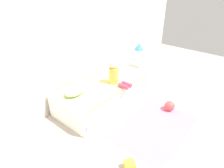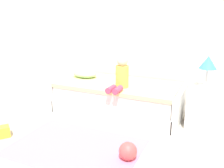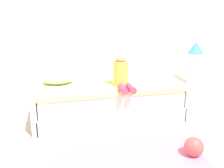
# 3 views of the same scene
# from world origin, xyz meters

# --- Properties ---
(ground_plane) EXTENTS (9.20, 9.20, 0.00)m
(ground_plane) POSITION_xyz_m (0.00, 0.00, 0.00)
(ground_plane) COLOR #B2A899
(wall_rear) EXTENTS (7.20, 0.10, 2.90)m
(wall_rear) POSITION_xyz_m (0.00, 2.60, 1.45)
(wall_rear) COLOR silver
(wall_rear) RESTS_ON ground
(bed) EXTENTS (2.11, 1.00, 0.50)m
(bed) POSITION_xyz_m (-0.20, 2.00, 0.25)
(bed) COLOR white
(bed) RESTS_ON ground
(nightstand) EXTENTS (0.44, 0.44, 0.60)m
(nightstand) POSITION_xyz_m (1.15, 1.99, 0.30)
(nightstand) COLOR white
(nightstand) RESTS_ON ground
(table_lamp) EXTENTS (0.24, 0.24, 0.45)m
(table_lamp) POSITION_xyz_m (1.15, 1.99, 0.94)
(table_lamp) COLOR silver
(table_lamp) RESTS_ON nightstand
(child_figure) EXTENTS (0.20, 0.51, 0.50)m
(child_figure) POSITION_xyz_m (-0.06, 1.77, 0.70)
(child_figure) COLOR gold
(child_figure) RESTS_ON bed
(pillow) EXTENTS (0.44, 0.30, 0.13)m
(pillow) POSITION_xyz_m (-0.90, 2.10, 0.56)
(pillow) COLOR #99CC8C
(pillow) RESTS_ON bed
(toy_ball) EXTENTS (0.21, 0.21, 0.21)m
(toy_ball) POSITION_xyz_m (0.46, 0.73, 0.11)
(toy_ball) COLOR #E54C4C
(toy_ball) RESTS_ON ground
(area_rug) EXTENTS (1.60, 1.10, 0.01)m
(area_rug) POSITION_xyz_m (-0.23, 0.70, 0.00)
(area_rug) COLOR pink
(area_rug) RESTS_ON ground
(toy_block) EXTENTS (0.21, 0.21, 0.15)m
(toy_block) POSITION_xyz_m (-1.26, 0.54, 0.07)
(toy_block) COLOR yellow
(toy_block) RESTS_ON ground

